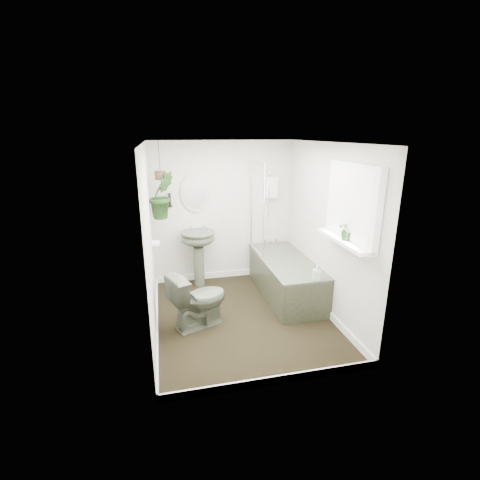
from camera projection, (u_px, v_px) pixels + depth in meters
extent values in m
cube|color=black|center=(242.00, 317.00, 4.77)|extent=(2.30, 2.80, 0.02)
cube|color=white|center=(243.00, 142.00, 4.08)|extent=(2.30, 2.80, 0.02)
cube|color=white|center=(223.00, 212.00, 5.74)|extent=(2.30, 0.02, 2.30)
cube|color=white|center=(279.00, 280.00, 3.12)|extent=(2.30, 0.02, 2.30)
cube|color=white|center=(149.00, 242.00, 4.18)|extent=(0.02, 2.80, 2.30)
cube|color=white|center=(326.00, 230.00, 4.68)|extent=(0.02, 2.80, 2.30)
cube|color=white|center=(242.00, 313.00, 4.76)|extent=(2.30, 2.80, 0.10)
cube|color=white|center=(271.00, 187.00, 5.73)|extent=(0.20, 0.10, 0.35)
ellipsoid|color=beige|center=(195.00, 193.00, 5.50)|extent=(0.46, 0.03, 0.62)
cylinder|color=black|center=(170.00, 200.00, 5.44)|extent=(0.04, 0.04, 0.22)
cylinder|color=white|center=(156.00, 244.00, 4.92)|extent=(0.11, 0.11, 0.11)
cube|color=white|center=(352.00, 204.00, 3.86)|extent=(0.08, 1.00, 0.90)
cube|color=white|center=(343.00, 241.00, 3.97)|extent=(0.18, 1.00, 0.04)
cube|color=white|center=(349.00, 204.00, 3.85)|extent=(0.01, 0.86, 0.76)
imported|color=#4A503F|center=(199.00, 299.00, 4.44)|extent=(0.84, 0.67, 0.75)
imported|color=black|center=(348.00, 230.00, 3.90)|extent=(0.27, 0.25, 0.24)
imported|color=black|center=(162.00, 195.00, 4.99)|extent=(0.46, 0.41, 0.68)
imported|color=black|center=(317.00, 272.00, 4.50)|extent=(0.11, 0.11, 0.20)
cylinder|color=#483224|center=(160.00, 175.00, 4.90)|extent=(0.16, 0.16, 0.12)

